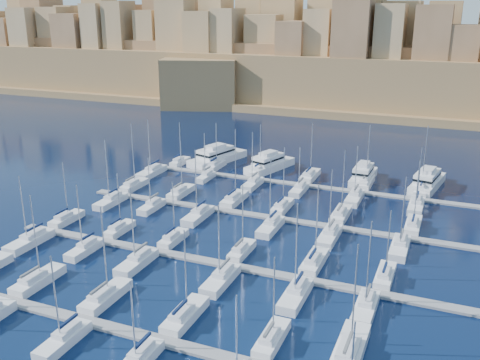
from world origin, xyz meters
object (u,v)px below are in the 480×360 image
at_px(motor_yacht_c, 363,175).
at_px(motor_yacht_d, 427,181).
at_px(motor_yacht_a, 217,156).
at_px(sailboat_4, 272,339).
at_px(sailboat_2, 106,296).
at_px(motor_yacht_b, 269,163).

relative_size(motor_yacht_c, motor_yacht_d, 0.85).
bearing_deg(motor_yacht_c, motor_yacht_a, 177.06).
height_order(sailboat_4, motor_yacht_a, sailboat_4).
xyz_separation_m(sailboat_2, motor_yacht_c, (24.01, 68.82, 0.98)).
xyz_separation_m(motor_yacht_b, motor_yacht_c, (24.02, -0.71, 0.00)).
distance_m(sailboat_2, motor_yacht_c, 72.89).
relative_size(sailboat_4, motor_yacht_b, 0.73).
height_order(sailboat_4, motor_yacht_b, sailboat_4).
bearing_deg(motor_yacht_c, sailboat_2, -109.23).
relative_size(sailboat_4, motor_yacht_d, 0.71).
xyz_separation_m(motor_yacht_b, motor_yacht_d, (38.45, 0.24, -0.00)).
bearing_deg(motor_yacht_a, motor_yacht_b, -4.88).
bearing_deg(motor_yacht_b, motor_yacht_a, 175.12).
height_order(sailboat_4, motor_yacht_d, sailboat_4).
bearing_deg(motor_yacht_a, motor_yacht_c, -2.94).
height_order(sailboat_2, motor_yacht_b, sailboat_2).
xyz_separation_m(sailboat_2, sailboat_4, (25.15, -0.56, -0.03)).
bearing_deg(sailboat_2, motor_yacht_b, 90.01).
relative_size(motor_yacht_a, motor_yacht_c, 1.34).
bearing_deg(sailboat_2, motor_yacht_c, 70.77).
bearing_deg(motor_yacht_a, sailboat_4, -60.41).
height_order(sailboat_2, sailboat_4, sailboat_2).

